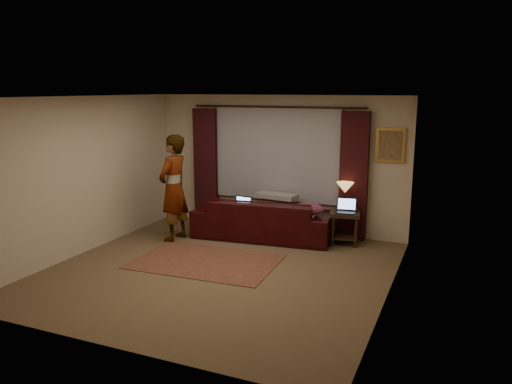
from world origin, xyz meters
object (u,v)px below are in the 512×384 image
end_table (345,228)px  laptop_table (346,206)px  sofa (263,211)px  tiffany_lamp (345,196)px  laptop_sofa (240,204)px  person (174,188)px

end_table → laptop_table: (0.03, -0.10, 0.42)m
sofa → end_table: (1.48, 0.20, -0.22)m
sofa → tiffany_lamp: bearing=-173.0°
laptop_sofa → laptop_table: (1.90, 0.30, 0.08)m
end_table → tiffany_lamp: tiffany_lamp is taller
end_table → tiffany_lamp: size_ratio=1.20×
sofa → laptop_table: bearing=178.1°
person → tiffany_lamp: bearing=113.3°
laptop_sofa → tiffany_lamp: size_ratio=0.76×
laptop_sofa → laptop_table: size_ratio=1.00×
tiffany_lamp → end_table: bearing=-70.0°
person → laptop_table: bearing=109.0°
tiffany_lamp → sofa: bearing=-167.2°
laptop_sofa → tiffany_lamp: 1.91m
laptop_sofa → end_table: bearing=21.5°
tiffany_lamp → laptop_table: bearing=-70.6°
sofa → person: (-1.43, -0.75, 0.45)m
laptop_sofa → sofa: bearing=36.2°
end_table → laptop_table: size_ratio=1.58×
tiffany_lamp → laptop_sofa: bearing=-164.0°
end_table → person: (-2.91, -0.96, 0.66)m
sofa → end_table: size_ratio=4.27×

